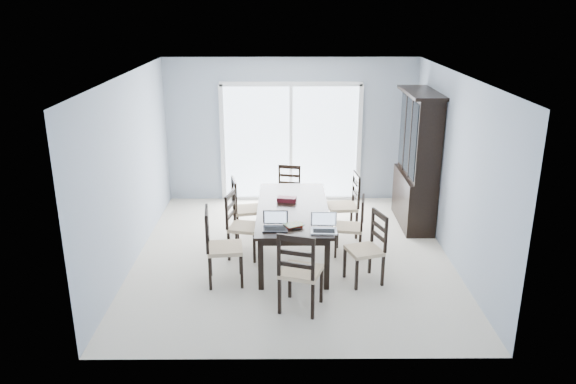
# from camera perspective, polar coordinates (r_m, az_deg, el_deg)

# --- Properties ---
(floor) EXTENTS (5.00, 5.00, 0.00)m
(floor) POSITION_cam_1_polar(r_m,az_deg,el_deg) (8.23, 0.48, -6.46)
(floor) COLOR silver
(floor) RESTS_ON ground
(ceiling) EXTENTS (5.00, 5.00, 0.00)m
(ceiling) POSITION_cam_1_polar(r_m,az_deg,el_deg) (7.50, 0.53, 11.81)
(ceiling) COLOR white
(ceiling) RESTS_ON back_wall
(back_wall) EXTENTS (4.50, 0.02, 2.60)m
(back_wall) POSITION_cam_1_polar(r_m,az_deg,el_deg) (10.19, 0.30, 6.26)
(back_wall) COLOR #919DAE
(back_wall) RESTS_ON floor
(wall_left) EXTENTS (0.02, 5.00, 2.60)m
(wall_left) POSITION_cam_1_polar(r_m,az_deg,el_deg) (8.06, -15.72, 2.13)
(wall_left) COLOR #919DAE
(wall_left) RESTS_ON floor
(wall_right) EXTENTS (0.02, 5.00, 2.60)m
(wall_right) POSITION_cam_1_polar(r_m,az_deg,el_deg) (8.12, 16.60, 2.18)
(wall_right) COLOR #919DAE
(wall_right) RESTS_ON floor
(balcony) EXTENTS (4.50, 2.00, 0.10)m
(balcony) POSITION_cam_1_polar(r_m,az_deg,el_deg) (11.51, 0.23, 0.78)
(balcony) COLOR gray
(balcony) RESTS_ON ground
(railing) EXTENTS (4.50, 0.06, 1.10)m
(railing) POSITION_cam_1_polar(r_m,az_deg,el_deg) (12.31, 0.19, 4.88)
(railing) COLOR #99999E
(railing) RESTS_ON balcony
(dining_table) EXTENTS (1.00, 2.20, 0.75)m
(dining_table) POSITION_cam_1_polar(r_m,az_deg,el_deg) (7.97, 0.49, -2.08)
(dining_table) COLOR black
(dining_table) RESTS_ON floor
(china_hutch) EXTENTS (0.50, 1.38, 2.20)m
(china_hutch) POSITION_cam_1_polar(r_m,az_deg,el_deg) (9.28, 12.99, 3.06)
(china_hutch) COLOR black
(china_hutch) RESTS_ON floor
(sliding_door) EXTENTS (2.52, 0.05, 2.18)m
(sliding_door) POSITION_cam_1_polar(r_m,az_deg,el_deg) (10.22, 0.30, 5.07)
(sliding_door) COLOR silver
(sliding_door) RESTS_ON floor
(chair_left_near) EXTENTS (0.51, 0.49, 1.19)m
(chair_left_near) POSITION_cam_1_polar(r_m,az_deg,el_deg) (7.29, -7.27, -4.69)
(chair_left_near) COLOR black
(chair_left_near) RESTS_ON floor
(chair_left_mid) EXTENTS (0.50, 0.49, 1.11)m
(chair_left_mid) POSITION_cam_1_polar(r_m,az_deg,el_deg) (8.04, -5.09, -2.63)
(chair_left_mid) COLOR black
(chair_left_mid) RESTS_ON floor
(chair_left_far) EXTENTS (0.51, 0.50, 1.11)m
(chair_left_far) POSITION_cam_1_polar(r_m,az_deg,el_deg) (8.66, -4.76, -1.01)
(chair_left_far) COLOR black
(chair_left_far) RESTS_ON floor
(chair_right_near) EXTENTS (0.53, 0.52, 1.10)m
(chair_right_near) POSITION_cam_1_polar(r_m,az_deg,el_deg) (7.38, 8.45, -4.86)
(chair_right_near) COLOR black
(chair_right_near) RESTS_ON floor
(chair_right_mid) EXTENTS (0.45, 0.44, 1.02)m
(chair_right_mid) POSITION_cam_1_polar(r_m,az_deg,el_deg) (8.13, 6.85, -2.82)
(chair_right_mid) COLOR black
(chair_right_mid) RESTS_ON floor
(chair_right_far) EXTENTS (0.48, 0.47, 1.15)m
(chair_right_far) POSITION_cam_1_polar(r_m,az_deg,el_deg) (8.79, 6.18, -0.60)
(chair_right_far) COLOR black
(chair_right_far) RESTS_ON floor
(chair_end_near) EXTENTS (0.57, 0.58, 1.19)m
(chair_end_near) POSITION_cam_1_polar(r_m,az_deg,el_deg) (6.55, 1.09, -7.33)
(chair_end_near) COLOR black
(chair_end_near) RESTS_ON floor
(chair_end_far) EXTENTS (0.46, 0.47, 1.03)m
(chair_end_far) POSITION_cam_1_polar(r_m,az_deg,el_deg) (9.48, 0.04, 0.57)
(chair_end_far) COLOR black
(chair_end_far) RESTS_ON floor
(laptop_dark) EXTENTS (0.32, 0.23, 0.22)m
(laptop_dark) POSITION_cam_1_polar(r_m,az_deg,el_deg) (7.16, -1.31, -3.43)
(laptop_dark) COLOR black
(laptop_dark) RESTS_ON dining_table
(laptop_silver) EXTENTS (0.34, 0.24, 0.23)m
(laptop_silver) POSITION_cam_1_polar(r_m,az_deg,el_deg) (7.11, 3.67, -3.64)
(laptop_silver) COLOR silver
(laptop_silver) RESTS_ON dining_table
(book_stack) EXTENTS (0.29, 0.26, 0.04)m
(book_stack) POSITION_cam_1_polar(r_m,az_deg,el_deg) (7.26, 0.53, -3.41)
(book_stack) COLOR maroon
(book_stack) RESTS_ON dining_table
(cell_phone) EXTENTS (0.12, 0.07, 0.01)m
(cell_phone) POSITION_cam_1_polar(r_m,az_deg,el_deg) (7.18, 0.82, -3.79)
(cell_phone) COLOR black
(cell_phone) RESTS_ON dining_table
(game_box) EXTENTS (0.29, 0.18, 0.07)m
(game_box) POSITION_cam_1_polar(r_m,az_deg,el_deg) (8.15, -0.13, -0.76)
(game_box) COLOR #450D12
(game_box) RESTS_ON dining_table
(hot_tub) EXTENTS (1.73, 1.56, 0.87)m
(hot_tub) POSITION_cam_1_polar(r_m,az_deg,el_deg) (11.48, -2.28, 3.23)
(hot_tub) COLOR brown
(hot_tub) RESTS_ON balcony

